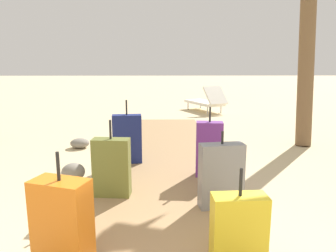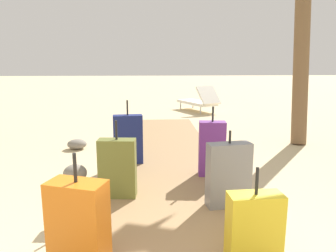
{
  "view_description": "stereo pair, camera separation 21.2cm",
  "coord_description": "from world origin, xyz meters",
  "px_view_note": "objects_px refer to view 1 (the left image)",
  "views": [
    {
      "loc": [
        0.03,
        -0.99,
        1.53
      ],
      "look_at": [
        0.11,
        3.85,
        0.55
      ],
      "focal_mm": 34.55,
      "sensor_mm": 36.0,
      "label": 1
    },
    {
      "loc": [
        -0.18,
        -0.98,
        1.53
      ],
      "look_at": [
        0.11,
        3.85,
        0.55
      ],
      "focal_mm": 34.55,
      "sensor_mm": 36.0,
      "label": 2
    }
  ],
  "objects_px": {
    "suitcase_navy": "(127,139)",
    "suitcase_orange": "(62,225)",
    "suitcase_grey": "(221,176)",
    "lounge_chair": "(207,101)",
    "suitcase_purple": "(209,149)",
    "suitcase_olive": "(112,167)",
    "suitcase_yellow": "(239,230)"
  },
  "relations": [
    {
      "from": "suitcase_olive",
      "to": "suitcase_purple",
      "type": "relative_size",
      "value": 0.94
    },
    {
      "from": "suitcase_navy",
      "to": "suitcase_purple",
      "type": "bearing_deg",
      "value": -27.7
    },
    {
      "from": "suitcase_purple",
      "to": "suitcase_navy",
      "type": "bearing_deg",
      "value": 152.3
    },
    {
      "from": "suitcase_purple",
      "to": "lounge_chair",
      "type": "distance_m",
      "value": 5.85
    },
    {
      "from": "suitcase_grey",
      "to": "lounge_chair",
      "type": "relative_size",
      "value": 0.48
    },
    {
      "from": "suitcase_yellow",
      "to": "suitcase_purple",
      "type": "bearing_deg",
      "value": 88.52
    },
    {
      "from": "suitcase_navy",
      "to": "suitcase_purple",
      "type": "relative_size",
      "value": 1.02
    },
    {
      "from": "suitcase_grey",
      "to": "lounge_chair",
      "type": "height_order",
      "value": "suitcase_grey"
    },
    {
      "from": "suitcase_yellow",
      "to": "suitcase_navy",
      "type": "xyz_separation_m",
      "value": [
        -1.05,
        2.41,
        0.09
      ]
    },
    {
      "from": "suitcase_olive",
      "to": "suitcase_purple",
      "type": "xyz_separation_m",
      "value": [
        1.14,
        0.6,
        0.03
      ]
    },
    {
      "from": "suitcase_olive",
      "to": "suitcase_yellow",
      "type": "relative_size",
      "value": 1.17
    },
    {
      "from": "suitcase_orange",
      "to": "suitcase_yellow",
      "type": "bearing_deg",
      "value": 1.23
    },
    {
      "from": "suitcase_orange",
      "to": "lounge_chair",
      "type": "xyz_separation_m",
      "value": [
        2.05,
        7.66,
        -0.08
      ]
    },
    {
      "from": "suitcase_orange",
      "to": "lounge_chair",
      "type": "distance_m",
      "value": 7.93
    },
    {
      "from": "suitcase_grey",
      "to": "suitcase_navy",
      "type": "bearing_deg",
      "value": 126.46
    },
    {
      "from": "suitcase_yellow",
      "to": "suitcase_orange",
      "type": "distance_m",
      "value": 1.25
    },
    {
      "from": "suitcase_purple",
      "to": "lounge_chair",
      "type": "height_order",
      "value": "suitcase_purple"
    },
    {
      "from": "suitcase_yellow",
      "to": "suitcase_navy",
      "type": "relative_size",
      "value": 0.79
    },
    {
      "from": "suitcase_olive",
      "to": "suitcase_yellow",
      "type": "height_order",
      "value": "suitcase_olive"
    },
    {
      "from": "lounge_chair",
      "to": "suitcase_orange",
      "type": "bearing_deg",
      "value": -104.99
    },
    {
      "from": "suitcase_orange",
      "to": "suitcase_navy",
      "type": "bearing_deg",
      "value": 85.4
    },
    {
      "from": "suitcase_yellow",
      "to": "lounge_chair",
      "type": "xyz_separation_m",
      "value": [
        0.81,
        7.64,
        -0.02
      ]
    },
    {
      "from": "suitcase_olive",
      "to": "suitcase_grey",
      "type": "relative_size",
      "value": 1.08
    },
    {
      "from": "suitcase_purple",
      "to": "lounge_chair",
      "type": "bearing_deg",
      "value": 82.56
    },
    {
      "from": "suitcase_grey",
      "to": "lounge_chair",
      "type": "xyz_separation_m",
      "value": [
        0.77,
        6.7,
        -0.08
      ]
    },
    {
      "from": "suitcase_purple",
      "to": "lounge_chair",
      "type": "relative_size",
      "value": 0.54
    },
    {
      "from": "suitcase_grey",
      "to": "suitcase_navy",
      "type": "height_order",
      "value": "suitcase_navy"
    },
    {
      "from": "lounge_chair",
      "to": "suitcase_yellow",
      "type": "bearing_deg",
      "value": -96.02
    },
    {
      "from": "suitcase_navy",
      "to": "suitcase_orange",
      "type": "distance_m",
      "value": 2.44
    },
    {
      "from": "suitcase_olive",
      "to": "suitcase_grey",
      "type": "xyz_separation_m",
      "value": [
        1.13,
        -0.3,
        0.01
      ]
    },
    {
      "from": "suitcase_yellow",
      "to": "suitcase_purple",
      "type": "xyz_separation_m",
      "value": [
        0.05,
        1.83,
        0.09
      ]
    },
    {
      "from": "suitcase_purple",
      "to": "suitcase_grey",
      "type": "bearing_deg",
      "value": -90.47
    }
  ]
}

